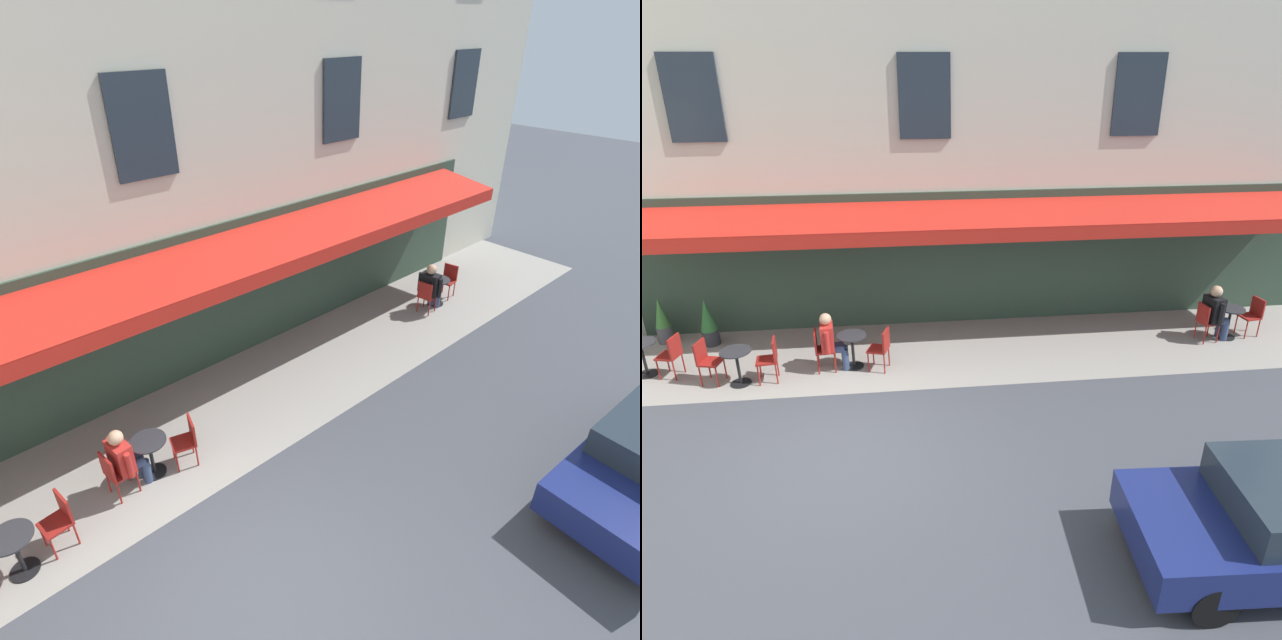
{
  "view_description": "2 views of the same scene",
  "coord_description": "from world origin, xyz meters",
  "views": [
    {
      "loc": [
        2.19,
        3.68,
        6.79
      ],
      "look_at": [
        -4.24,
        -3.38,
        1.13
      ],
      "focal_mm": 28.8,
      "sensor_mm": 36.0,
      "label": 1
    },
    {
      "loc": [
        -0.98,
        7.89,
        5.96
      ],
      "look_at": [
        -2.23,
        -3.0,
        0.91
      ],
      "focal_mm": 32.17,
      "sensor_mm": 36.0,
      "label": 2
    }
  ],
  "objects": [
    {
      "name": "seated_patron_in_red",
      "position": [
        0.49,
        -2.84,
        0.69
      ],
      "size": [
        0.55,
        0.64,
        1.28
      ],
      "color": "navy",
      "rests_on": "ground_plane"
    },
    {
      "name": "ground_plane",
      "position": [
        0.0,
        0.0,
        0.0
      ],
      "size": [
        70.0,
        70.0,
        0.0
      ],
      "primitive_type": "plane",
      "color": "#42444C"
    },
    {
      "name": "cafe_chair_red_corner_left",
      "position": [
        1.66,
        -2.51,
        0.55
      ],
      "size": [
        0.44,
        0.44,
        0.91
      ],
      "color": "maroon",
      "rests_on": "ground_plane"
    },
    {
      "name": "cafe_chair_red_facing_street",
      "position": [
        -7.83,
        -3.2,
        0.55
      ],
      "size": [
        0.45,
        0.45,
        0.91
      ],
      "color": "maroon",
      "rests_on": "ground_plane"
    },
    {
      "name": "seated_companion_in_black",
      "position": [
        -8.05,
        -3.23,
        0.71
      ],
      "size": [
        0.61,
        0.69,
        1.34
      ],
      "color": "navy",
      "rests_on": "ground_plane"
    },
    {
      "name": "cafe_table_mid_terrace",
      "position": [
        0.07,
        -2.88,
        0.49
      ],
      "size": [
        0.6,
        0.6,
        0.75
      ],
      "color": "black",
      "rests_on": "ground_plane"
    },
    {
      "name": "cafe_table_far_end",
      "position": [
        2.29,
        -2.44,
        0.49
      ],
      "size": [
        0.6,
        0.6,
        0.75
      ],
      "color": "black",
      "rests_on": "ground_plane"
    },
    {
      "name": "cafe_chair_red_near_door",
      "position": [
        -0.53,
        -2.71,
        0.55
      ],
      "size": [
        0.5,
        0.5,
        0.91
      ],
      "color": "maroon",
      "rests_on": "ground_plane"
    },
    {
      "name": "cafe_table_near_entrance",
      "position": [
        -8.46,
        -3.29,
        0.49
      ],
      "size": [
        0.6,
        0.6,
        0.75
      ],
      "color": "black",
      "rests_on": "ground_plane"
    },
    {
      "name": "sidewalk_cafe_terrace",
      "position": [
        -3.25,
        -3.4,
        0.0
      ],
      "size": [
        20.5,
        3.2,
        0.01
      ],
      "primitive_type": "cube",
      "color": "gray",
      "rests_on": "ground_plane"
    },
    {
      "name": "cafe_chair_red_by_window",
      "position": [
        0.7,
        -2.82,
        0.55
      ],
      "size": [
        0.44,
        0.44,
        0.91
      ],
      "color": "maroon",
      "rests_on": "ground_plane"
    },
    {
      "name": "cafe_chair_red_corner_right",
      "position": [
        -9.08,
        -3.4,
        0.55
      ],
      "size": [
        0.46,
        0.46,
        0.91
      ],
      "color": "maroon",
      "rests_on": "ground_plane"
    }
  ]
}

